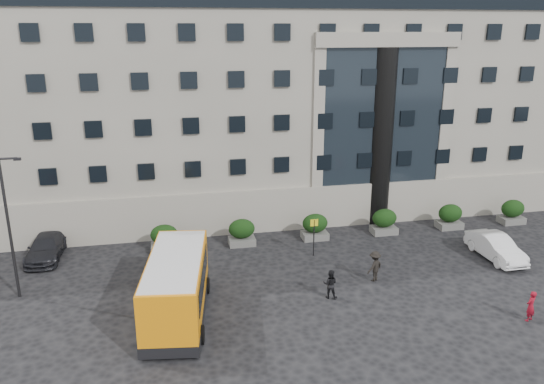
{
  "coord_description": "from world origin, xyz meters",
  "views": [
    {
      "loc": [
        -3.69,
        -25.66,
        14.22
      ],
      "look_at": [
        2.42,
        3.55,
        5.0
      ],
      "focal_mm": 35.0,
      "sensor_mm": 36.0,
      "label": 1
    }
  ],
  "objects_px": {
    "bus_stop_sign": "(314,231)",
    "hedge_c": "(315,226)",
    "pedestrian_a": "(531,306)",
    "hedge_f": "(512,211)",
    "minibus": "(177,285)",
    "pedestrian_c": "(375,266)",
    "hedge_e": "(450,216)",
    "hedge_a": "(164,238)",
    "red_truck": "(51,209)",
    "street_lamp": "(10,223)",
    "pedestrian_b": "(330,284)",
    "white_taxi": "(496,247)",
    "hedge_d": "(384,221)",
    "parked_car_d": "(45,212)",
    "parked_car_c": "(46,247)",
    "hedge_b": "(242,232)"
  },
  "relations": [
    {
      "from": "minibus",
      "to": "pedestrian_c",
      "type": "bearing_deg",
      "value": 17.11
    },
    {
      "from": "minibus",
      "to": "parked_car_c",
      "type": "relative_size",
      "value": 1.66
    },
    {
      "from": "street_lamp",
      "to": "parked_car_d",
      "type": "relative_size",
      "value": 1.69
    },
    {
      "from": "street_lamp",
      "to": "bus_stop_sign",
      "type": "distance_m",
      "value": 17.75
    },
    {
      "from": "minibus",
      "to": "white_taxi",
      "type": "height_order",
      "value": "minibus"
    },
    {
      "from": "parked_car_c",
      "to": "pedestrian_c",
      "type": "distance_m",
      "value": 20.87
    },
    {
      "from": "bus_stop_sign",
      "to": "parked_car_d",
      "type": "xyz_separation_m",
      "value": [
        -18.45,
        10.77,
        -1.07
      ]
    },
    {
      "from": "red_truck",
      "to": "pedestrian_a",
      "type": "height_order",
      "value": "red_truck"
    },
    {
      "from": "pedestrian_c",
      "to": "hedge_e",
      "type": "bearing_deg",
      "value": -173.87
    },
    {
      "from": "hedge_e",
      "to": "pedestrian_b",
      "type": "relative_size",
      "value": 1.11
    },
    {
      "from": "hedge_e",
      "to": "minibus",
      "type": "distance_m",
      "value": 22.1
    },
    {
      "from": "hedge_a",
      "to": "pedestrian_a",
      "type": "height_order",
      "value": "hedge_a"
    },
    {
      "from": "pedestrian_c",
      "to": "street_lamp",
      "type": "bearing_deg",
      "value": -38.46
    },
    {
      "from": "hedge_e",
      "to": "parked_car_c",
      "type": "bearing_deg",
      "value": 179.08
    },
    {
      "from": "hedge_a",
      "to": "street_lamp",
      "type": "height_order",
      "value": "street_lamp"
    },
    {
      "from": "pedestrian_b",
      "to": "street_lamp",
      "type": "bearing_deg",
      "value": 9.67
    },
    {
      "from": "hedge_a",
      "to": "pedestrian_c",
      "type": "relative_size",
      "value": 1.0
    },
    {
      "from": "minibus",
      "to": "parked_car_c",
      "type": "distance_m",
      "value": 12.29
    },
    {
      "from": "red_truck",
      "to": "parked_car_d",
      "type": "relative_size",
      "value": 1.24
    },
    {
      "from": "parked_car_c",
      "to": "parked_car_d",
      "type": "relative_size",
      "value": 1.04
    },
    {
      "from": "hedge_f",
      "to": "red_truck",
      "type": "height_order",
      "value": "red_truck"
    },
    {
      "from": "hedge_f",
      "to": "minibus",
      "type": "xyz_separation_m",
      "value": [
        -25.46,
        -8.77,
        0.88
      ]
    },
    {
      "from": "bus_stop_sign",
      "to": "hedge_c",
      "type": "bearing_deg",
      "value": 72.18
    },
    {
      "from": "parked_car_d",
      "to": "pedestrian_b",
      "type": "relative_size",
      "value": 2.87
    },
    {
      "from": "minibus",
      "to": "pedestrian_c",
      "type": "relative_size",
      "value": 4.43
    },
    {
      "from": "hedge_c",
      "to": "pedestrian_b",
      "type": "xyz_separation_m",
      "value": [
        -1.59,
        -8.42,
        -0.1
      ]
    },
    {
      "from": "hedge_c",
      "to": "pedestrian_a",
      "type": "relative_size",
      "value": 1.13
    },
    {
      "from": "hedge_c",
      "to": "hedge_a",
      "type": "bearing_deg",
      "value": 180.0
    },
    {
      "from": "street_lamp",
      "to": "red_truck",
      "type": "relative_size",
      "value": 1.36
    },
    {
      "from": "minibus",
      "to": "red_truck",
      "type": "xyz_separation_m",
      "value": [
        -8.61,
        14.58,
        -0.27
      ]
    },
    {
      "from": "bus_stop_sign",
      "to": "parked_car_d",
      "type": "bearing_deg",
      "value": 149.71
    },
    {
      "from": "hedge_a",
      "to": "parked_car_c",
      "type": "bearing_deg",
      "value": 176.52
    },
    {
      "from": "hedge_d",
      "to": "hedge_e",
      "type": "xyz_separation_m",
      "value": [
        5.2,
        0.0,
        0.0
      ]
    },
    {
      "from": "minibus",
      "to": "red_truck",
      "type": "relative_size",
      "value": 1.39
    },
    {
      "from": "hedge_d",
      "to": "bus_stop_sign",
      "type": "distance_m",
      "value": 6.76
    },
    {
      "from": "hedge_e",
      "to": "hedge_f",
      "type": "bearing_deg",
      "value": 0.0
    },
    {
      "from": "street_lamp",
      "to": "parked_car_d",
      "type": "height_order",
      "value": "street_lamp"
    },
    {
      "from": "red_truck",
      "to": "white_taxi",
      "type": "relative_size",
      "value": 1.25
    },
    {
      "from": "red_truck",
      "to": "pedestrian_a",
      "type": "bearing_deg",
      "value": -45.06
    },
    {
      "from": "bus_stop_sign",
      "to": "hedge_f",
      "type": "bearing_deg",
      "value": 9.63
    },
    {
      "from": "hedge_a",
      "to": "pedestrian_a",
      "type": "bearing_deg",
      "value": -35.42
    },
    {
      "from": "hedge_e",
      "to": "hedge_a",
      "type": "bearing_deg",
      "value": 180.0
    },
    {
      "from": "hedge_d",
      "to": "street_lamp",
      "type": "height_order",
      "value": "street_lamp"
    },
    {
      "from": "pedestrian_b",
      "to": "pedestrian_c",
      "type": "distance_m",
      "value": 3.51
    },
    {
      "from": "minibus",
      "to": "red_truck",
      "type": "bearing_deg",
      "value": 128.73
    },
    {
      "from": "hedge_d",
      "to": "hedge_b",
      "type": "bearing_deg",
      "value": 180.0
    },
    {
      "from": "hedge_d",
      "to": "hedge_e",
      "type": "height_order",
      "value": "same"
    },
    {
      "from": "hedge_b",
      "to": "pedestrian_a",
      "type": "relative_size",
      "value": 1.13
    },
    {
      "from": "hedge_a",
      "to": "pedestrian_a",
      "type": "distance_m",
      "value": 22.09
    },
    {
      "from": "hedge_f",
      "to": "pedestrian_a",
      "type": "xyz_separation_m",
      "value": [
        -8.0,
        -12.8,
        -0.11
      ]
    }
  ]
}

